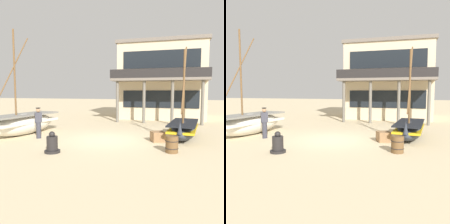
{
  "view_description": "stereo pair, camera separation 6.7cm",
  "coord_description": "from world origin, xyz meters",
  "views": [
    {
      "loc": [
        3.66,
        -11.61,
        2.58
      ],
      "look_at": [
        0.0,
        1.0,
        1.4
      ],
      "focal_mm": 37.54,
      "sensor_mm": 36.0,
      "label": 1
    },
    {
      "loc": [
        3.73,
        -11.6,
        2.58
      ],
      "look_at": [
        0.0,
        1.0,
        1.4
      ],
      "focal_mm": 37.54,
      "sensor_mm": 36.0,
      "label": 2
    }
  ],
  "objects": [
    {
      "name": "fisherman_by_hull",
      "position": [
        -3.72,
        -0.59,
        0.83
      ],
      "size": [
        0.41,
        0.41,
        1.68
      ],
      "color": "#33333D",
      "rests_on": "ground"
    },
    {
      "name": "cargo_crate",
      "position": [
        2.62,
        0.36,
        0.26
      ],
      "size": [
        0.83,
        0.83,
        0.52
      ],
      "primitive_type": "cube",
      "rotation": [
        0.0,
        0.0,
        0.43
      ],
      "color": "olive",
      "rests_on": "ground"
    },
    {
      "name": "fishing_boat_near_left",
      "position": [
        3.89,
        1.51,
        0.52
      ],
      "size": [
        1.75,
        3.99,
        4.96
      ],
      "color": "#2D333D",
      "rests_on": "ground"
    },
    {
      "name": "harbor_building_main",
      "position": [
        2.0,
        12.02,
        3.56
      ],
      "size": [
        8.0,
        8.61,
        7.11
      ],
      "color": "beige",
      "rests_on": "ground"
    },
    {
      "name": "ground_plane",
      "position": [
        0.0,
        0.0,
        0.0
      ],
      "size": [
        120.0,
        120.0,
        0.0
      ],
      "primitive_type": "plane",
      "color": "#CCB78E"
    },
    {
      "name": "capstan_winch",
      "position": [
        -1.44,
        -3.05,
        0.35
      ],
      "size": [
        0.66,
        0.66,
        0.9
      ],
      "color": "black",
      "rests_on": "ground"
    },
    {
      "name": "fishing_boat_centre_large",
      "position": [
        -5.24,
        0.19,
        0.68
      ],
      "size": [
        2.27,
        4.8,
        6.01
      ],
      "color": "silver",
      "rests_on": "ground"
    },
    {
      "name": "wooden_barrel",
      "position": [
        3.38,
        -1.66,
        0.35
      ],
      "size": [
        0.56,
        0.56,
        0.7
      ],
      "color": "brown",
      "rests_on": "ground"
    }
  ]
}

